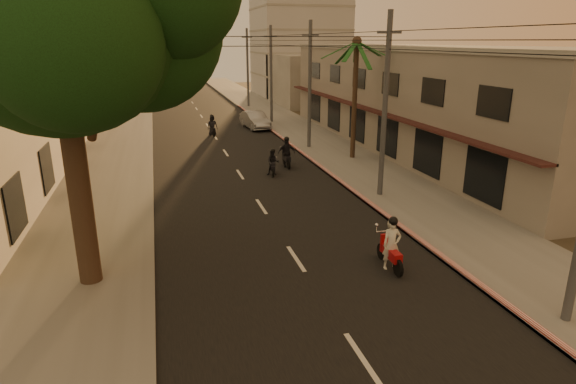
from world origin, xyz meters
name	(u,v)px	position (x,y,z in m)	size (l,w,h in m)	color
ground	(313,284)	(0.00, 0.00, 0.00)	(160.00, 160.00, 0.00)	#383023
road	(226,153)	(0.00, 20.00, 0.01)	(10.00, 140.00, 0.02)	black
sidewalk_right	(325,146)	(7.50, 20.00, 0.06)	(5.00, 140.00, 0.12)	slate
sidewalk_left	(114,159)	(-7.50, 20.00, 0.06)	(5.00, 140.00, 0.12)	slate
curb_stripe	(316,164)	(5.10, 15.00, 0.10)	(0.20, 60.00, 0.20)	#AE1C12
shophouse_row	(420,98)	(13.95, 18.00, 3.65)	(8.80, 34.20, 7.30)	gray
broadleaf_tree	(70,9)	(-6.61, 2.14, 8.48)	(9.60, 8.70, 12.10)	black
palm_tree	(357,49)	(8.00, 16.00, 7.15)	(5.00, 5.00, 8.20)	black
utility_poles	(310,57)	(6.20, 20.00, 6.54)	(1.20, 48.26, 9.00)	#38383A
filler_right	(308,80)	(14.00, 45.00, 3.00)	(8.00, 14.00, 6.00)	#A7A397
filler_left_near	(46,104)	(-14.00, 34.00, 2.20)	(8.00, 14.00, 4.40)	#A7A397
filler_left_far	(74,76)	(-14.00, 52.00, 3.50)	(8.00, 14.00, 7.00)	#A7A397
scooter_red	(391,246)	(2.97, 0.43, 0.84)	(0.74, 1.97, 1.94)	black
scooter_mid_a	(273,163)	(1.89, 13.45, 0.73)	(1.00, 1.61, 1.61)	black
scooter_mid_b	(287,153)	(3.16, 15.08, 0.87)	(1.12, 1.98, 1.95)	black
scooter_far_a	(212,126)	(-0.12, 26.80, 0.81)	(0.93, 1.84, 1.81)	black
parked_car	(255,120)	(4.02, 29.26, 0.77)	(2.15, 4.84, 1.54)	#95989D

